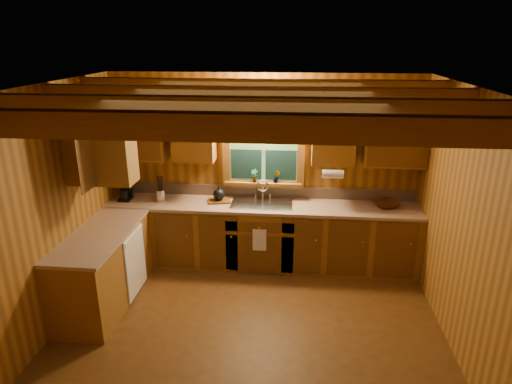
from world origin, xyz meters
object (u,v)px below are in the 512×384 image
Objects in this scene: sink at (262,207)px; cutting_board at (219,201)px; coffee_maker at (125,190)px; wicker_basket at (385,204)px.

cutting_board is (-0.59, 0.02, 0.06)m from sink.
wicker_basket is at bearing -0.92° from coffee_maker.
sink is 2.51× the size of wicker_basket.
wicker_basket is (3.53, 0.06, -0.10)m from coffee_maker.
cutting_board is at bearing -0.67° from coffee_maker.
sink is at bearing -1.64° from coffee_maker.
cutting_board is (1.30, 0.03, -0.13)m from coffee_maker.
cutting_board is 0.92× the size of wicker_basket.
sink is 1.65m from wicker_basket.
coffee_maker is at bearing -179.78° from sink.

